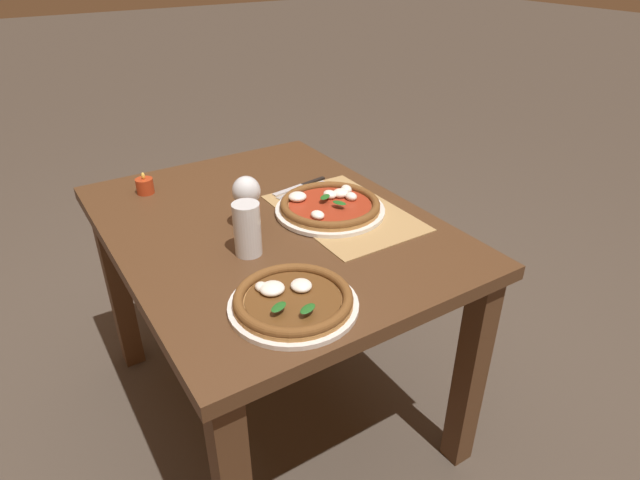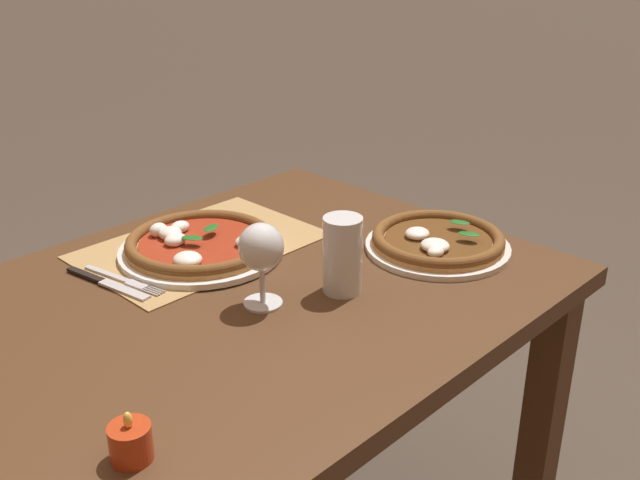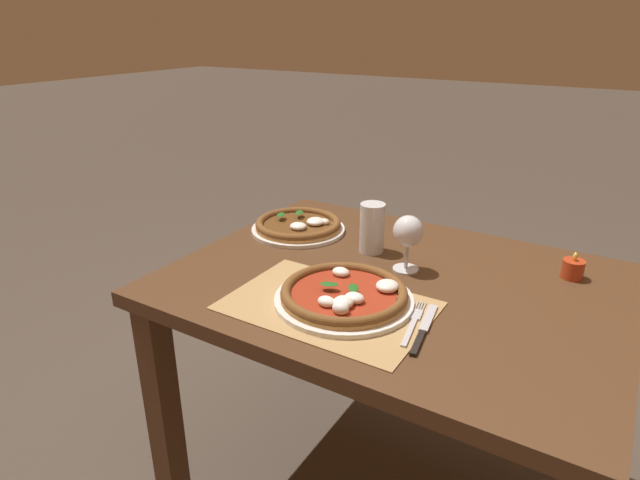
% 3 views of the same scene
% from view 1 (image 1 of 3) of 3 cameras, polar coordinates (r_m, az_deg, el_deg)
% --- Properties ---
extents(ground_plane, '(24.00, 24.00, 0.00)m').
position_cam_1_polar(ground_plane, '(2.03, -4.43, -16.80)').
color(ground_plane, '#473D33').
extents(dining_table, '(1.14, 0.88, 0.74)m').
position_cam_1_polar(dining_table, '(1.64, -5.27, -1.58)').
color(dining_table, '#4C301C').
rests_on(dining_table, ground).
extents(paper_placemat, '(0.47, 0.32, 0.00)m').
position_cam_1_polar(paper_placemat, '(1.63, 2.52, 2.95)').
color(paper_placemat, '#A88451').
rests_on(paper_placemat, dining_table).
extents(pizza_near, '(0.33, 0.33, 0.05)m').
position_cam_1_polar(pizza_near, '(1.62, 1.06, 3.68)').
color(pizza_near, silver).
rests_on(pizza_near, paper_placemat).
extents(pizza_far, '(0.30, 0.30, 0.05)m').
position_cam_1_polar(pizza_far, '(1.21, -2.92, -6.42)').
color(pizza_far, silver).
rests_on(pizza_far, dining_table).
extents(wine_glass, '(0.08, 0.08, 0.16)m').
position_cam_1_polar(wine_glass, '(1.52, -7.85, 4.98)').
color(wine_glass, silver).
rests_on(wine_glass, dining_table).
extents(pint_glass, '(0.07, 0.07, 0.15)m').
position_cam_1_polar(pint_glass, '(1.40, -7.76, 1.05)').
color(pint_glass, silver).
rests_on(pint_glass, dining_table).
extents(fork, '(0.05, 0.20, 0.00)m').
position_cam_1_polar(fork, '(1.76, -2.02, 5.35)').
color(fork, '#B7B7BC').
rests_on(fork, paper_placemat).
extents(knife, '(0.05, 0.21, 0.01)m').
position_cam_1_polar(knife, '(1.79, -2.20, 5.75)').
color(knife, black).
rests_on(knife, paper_placemat).
extents(votive_candle, '(0.06, 0.06, 0.07)m').
position_cam_1_polar(votive_candle, '(1.84, -18.17, 5.45)').
color(votive_candle, '#B23819').
rests_on(votive_candle, dining_table).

